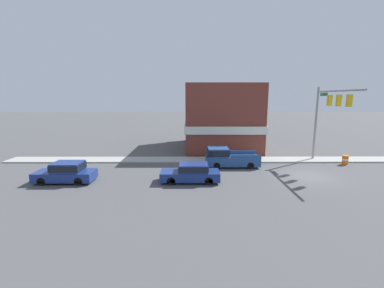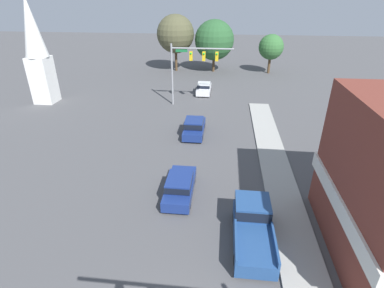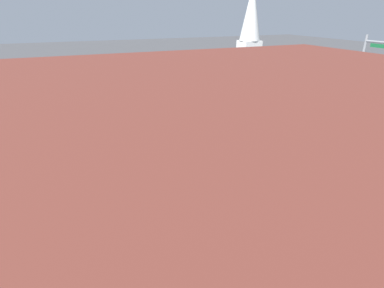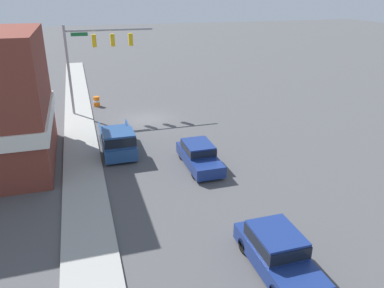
{
  "view_description": "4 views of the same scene",
  "coord_description": "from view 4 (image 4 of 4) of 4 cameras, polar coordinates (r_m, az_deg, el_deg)",
  "views": [
    {
      "loc": [
        -21.45,
        10.25,
        6.75
      ],
      "look_at": [
        0.19,
        10.17,
        2.81
      ],
      "focal_mm": 24.0,
      "sensor_mm": 36.0,
      "label": 1
    },
    {
      "loc": [
        1.22,
        -6.71,
        12.75
      ],
      "look_at": [
        -0.97,
        13.29,
        2.49
      ],
      "focal_mm": 28.0,
      "sensor_mm": 36.0,
      "label": 2
    },
    {
      "loc": [
        13.57,
        5.2,
        9.12
      ],
      "look_at": [
        -0.4,
        11.11,
        2.41
      ],
      "focal_mm": 28.0,
      "sensor_mm": 36.0,
      "label": 3
    },
    {
      "loc": [
        5.33,
        30.99,
        10.49
      ],
      "look_at": [
        -0.73,
        11.19,
        1.97
      ],
      "focal_mm": 35.0,
      "sensor_mm": 36.0,
      "label": 4
    }
  ],
  "objects": [
    {
      "name": "car_second_ahead",
      "position": [
        15.93,
        12.86,
        -15.56
      ],
      "size": [
        1.9,
        4.63,
        1.64
      ],
      "color": "black",
      "rests_on": "ground"
    },
    {
      "name": "sidewalk_curb",
      "position": [
        32.69,
        -16.78,
        2.79
      ],
      "size": [
        2.4,
        60.0,
        0.14
      ],
      "color": "#9E9E99",
      "rests_on": "ground"
    },
    {
      "name": "near_signal_assembly",
      "position": [
        34.54,
        -14.42,
        13.87
      ],
      "size": [
        7.6,
        0.49,
        7.84
      ],
      "color": "gray",
      "rests_on": "ground"
    },
    {
      "name": "car_lead",
      "position": [
        23.9,
        1.06,
        -1.6
      ],
      "size": [
        1.83,
        4.73,
        1.51
      ],
      "color": "black",
      "rests_on": "ground"
    },
    {
      "name": "pickup_truck_parked",
      "position": [
        26.18,
        -11.25,
        0.49
      ],
      "size": [
        2.13,
        5.21,
        1.9
      ],
      "color": "black",
      "rests_on": "ground"
    },
    {
      "name": "ground_plane",
      "position": [
        33.15,
        -6.9,
        3.74
      ],
      "size": [
        200.0,
        200.0,
        0.0
      ],
      "primitive_type": "plane",
      "color": "#4C4C4F"
    },
    {
      "name": "construction_barrel",
      "position": [
        37.82,
        -14.33,
        6.31
      ],
      "size": [
        0.6,
        0.6,
        0.95
      ],
      "color": "orange",
      "rests_on": "ground"
    }
  ]
}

